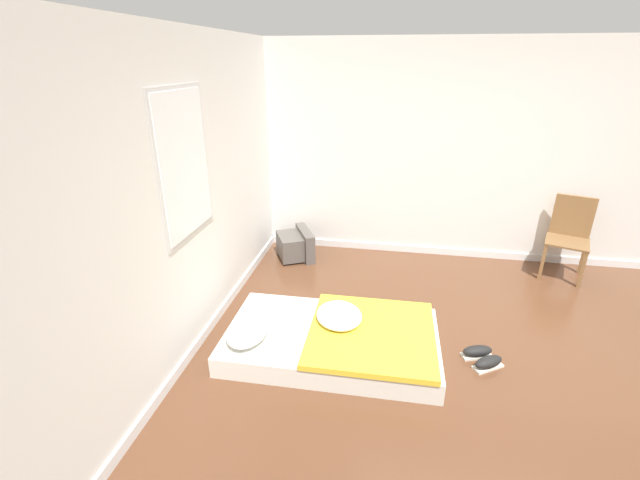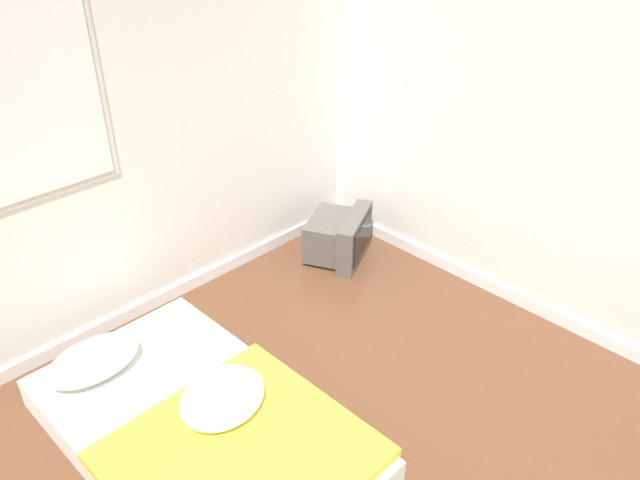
{
  "view_description": "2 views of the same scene",
  "coord_description": "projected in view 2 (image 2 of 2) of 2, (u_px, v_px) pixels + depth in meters",
  "views": [
    {
      "loc": [
        -2.85,
        0.99,
        2.36
      ],
      "look_at": [
        1.19,
        1.72,
        0.61
      ],
      "focal_mm": 24.0,
      "sensor_mm": 36.0,
      "label": 1
    },
    {
      "loc": [
        -0.9,
        -0.55,
        2.58
      ],
      "look_at": [
        1.25,
        1.63,
        0.7
      ],
      "focal_mm": 35.0,
      "sensor_mm": 36.0,
      "label": 2
    }
  ],
  "objects": [
    {
      "name": "wall_back",
      "position": [
        3.0,
        157.0,
        3.15
      ],
      "size": [
        7.25,
        0.08,
        2.6
      ],
      "color": "white",
      "rests_on": "ground_plane"
    },
    {
      "name": "mattress_bed",
      "position": [
        199.0,
        428.0,
        3.15
      ],
      "size": [
        1.09,
        1.83,
        0.33
      ],
      "color": "silver",
      "rests_on": "ground_plane"
    },
    {
      "name": "crt_tv",
      "position": [
        339.0,
        236.0,
        4.65
      ],
      "size": [
        0.62,
        0.58,
        0.36
      ],
      "color": "#56514C",
      "rests_on": "ground_plane"
    }
  ]
}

